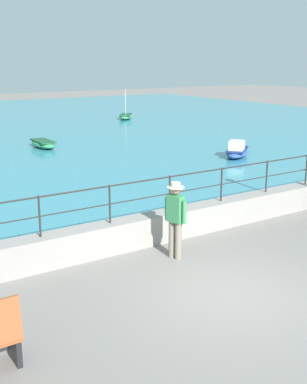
% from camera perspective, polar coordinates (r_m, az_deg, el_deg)
% --- Properties ---
extents(ground_plane, '(120.00, 120.00, 0.00)m').
position_cam_1_polar(ground_plane, '(9.87, 8.81, -11.38)').
color(ground_plane, slate).
extents(promenade_wall, '(20.00, 0.56, 0.70)m').
position_cam_1_polar(promenade_wall, '(12.08, -1.42, -4.41)').
color(promenade_wall, gray).
rests_on(promenade_wall, ground).
extents(railing, '(18.44, 0.04, 0.90)m').
position_cam_1_polar(railing, '(11.80, -1.45, 0.04)').
color(railing, '#282623').
rests_on(railing, promenade_wall).
extents(person_walking, '(0.38, 0.55, 1.75)m').
position_cam_1_polar(person_walking, '(11.09, 2.50, -2.78)').
color(person_walking, slate).
rests_on(person_walking, ground).
extents(boat_0, '(0.98, 2.33, 0.36)m').
position_cam_1_polar(boat_0, '(25.85, -12.42, 5.39)').
color(boat_0, '#338C59').
rests_on(boat_0, lake_water).
extents(boat_2, '(2.10, 2.38, 2.11)m').
position_cam_1_polar(boat_2, '(37.68, -3.18, 8.58)').
color(boat_2, '#338C59').
rests_on(boat_2, lake_water).
extents(boat_4, '(2.36, 2.14, 0.76)m').
position_cam_1_polar(boat_4, '(23.08, 9.46, 4.61)').
color(boat_4, '#2D4C9E').
rests_on(boat_4, lake_water).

